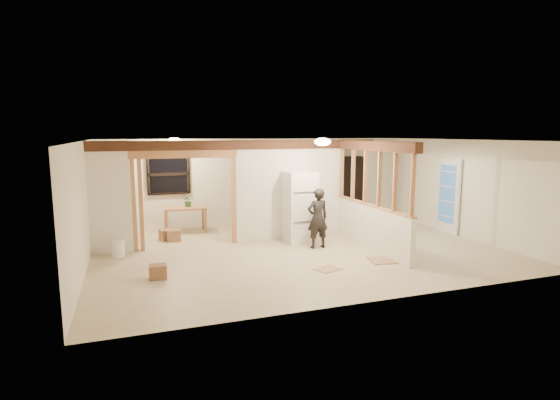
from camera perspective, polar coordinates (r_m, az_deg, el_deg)
name	(u,v)px	position (r m, az deg, el deg)	size (l,w,h in m)	color
floor	(300,250)	(10.08, 2.61, -6.60)	(9.00, 6.50, 0.01)	#C8B695
ceiling	(301,140)	(9.73, 2.71, 7.78)	(9.00, 6.50, 0.01)	white
wall_back	(259,181)	(12.88, -2.73, 2.44)	(9.00, 0.01, 2.50)	silver
wall_front	(378,225)	(6.96, 12.66, -3.17)	(9.00, 0.01, 2.50)	silver
wall_left	(82,207)	(9.18, -24.43, -0.90)	(0.01, 6.50, 2.50)	silver
wall_right	(462,188)	(12.22, 22.65, 1.43)	(0.01, 6.50, 2.50)	silver
partition_left_stub	(110,198)	(10.33, -21.36, 0.28)	(0.90, 0.12, 2.50)	silver
partition_center	(290,190)	(11.01, 1.30, 1.37)	(2.80, 0.12, 2.50)	silver
doorway_frame	(186,201)	(10.42, -12.22, -0.08)	(2.46, 0.14, 2.20)	#B2794B
header_beam_back	(243,145)	(10.56, -4.83, 7.18)	(7.00, 0.18, 0.22)	#4A2919
header_beam_right	(373,146)	(10.09, 12.10, 6.95)	(0.18, 3.30, 0.22)	#4A2919
pony_wall	(371,228)	(10.31, 11.76, -3.55)	(0.12, 3.20, 1.00)	silver
stud_partition	(372,178)	(10.13, 11.97, 2.88)	(0.14, 3.20, 1.32)	#B2794B
window_back	(169,174)	(12.29, -14.35, 3.28)	(1.12, 0.10, 1.10)	black
french_door	(448,196)	(12.50, 21.10, 0.51)	(0.12, 0.86, 2.00)	white
ceiling_dome_main	(322,142)	(9.39, 5.57, 7.59)	(0.36, 0.36, 0.16)	#FFEABF
ceiling_dome_util	(174,140)	(11.38, -13.64, 7.58)	(0.32, 0.32, 0.14)	#FFEABF
hanging_bulb	(199,153)	(10.76, -10.55, 6.03)	(0.07, 0.07, 0.07)	#FFD88C
refrigerator	(300,207)	(10.73, 2.61, -0.89)	(0.72, 0.70, 1.74)	silver
woman	(318,218)	(10.16, 4.93, -2.39)	(0.51, 0.34, 1.41)	black
work_table	(186,220)	(12.02, -12.23, -2.56)	(1.10, 0.55, 0.69)	#B2794B
potted_plant	(188,201)	(12.00, -11.90, -0.09)	(0.30, 0.26, 0.33)	#316C27
shop_vac	(107,232)	(11.42, -21.67, -3.95)	(0.42, 0.42, 0.55)	maroon
bookshelf	(347,188)	(13.74, 8.69, 1.59)	(0.98, 0.33, 1.95)	black
bucket	(118,248)	(10.16, -20.43, -5.92)	(0.29, 0.29, 0.37)	white
box_util_a	(174,235)	(11.22, -13.70, -4.51)	(0.32, 0.28, 0.28)	#8F6245
box_util_b	(166,235)	(11.35, -14.68, -4.42)	(0.29, 0.29, 0.27)	#8F6245
box_front	(158,272)	(8.46, -15.65, -9.01)	(0.32, 0.26, 0.26)	#8F6245
floor_panel_near	(383,260)	(9.52, 13.27, -7.68)	(0.54, 0.54, 0.02)	tan
floor_panel_far	(328,269)	(8.77, 6.29, -8.93)	(0.48, 0.38, 0.02)	tan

